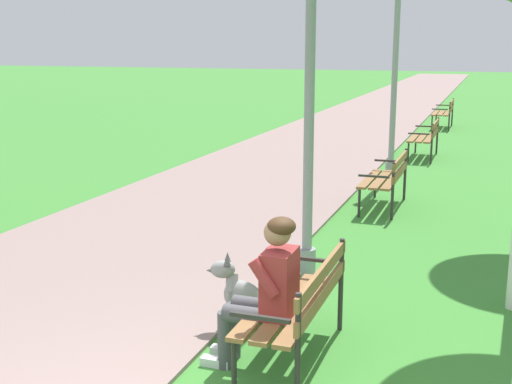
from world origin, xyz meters
TOP-DOWN VIEW (x-y plane):
  - paved_path at (-2.31, 24.00)m, footprint 3.93×60.00m
  - park_bench_near at (0.45, 1.54)m, footprint 0.55×1.50m
  - park_bench_mid at (0.32, 6.94)m, footprint 0.55×1.50m
  - park_bench_far at (0.42, 11.91)m, footprint 0.55×1.50m
  - park_bench_furthest at (0.40, 17.61)m, footprint 0.55×1.50m
  - person_seated_on_near_bench at (0.24, 1.31)m, footprint 0.74×0.49m
  - dog_grey at (-0.14, 1.98)m, footprint 0.80×0.43m
  - lamp_post_near at (-0.04, 3.56)m, footprint 0.24×0.24m
  - lamp_post_mid at (0.01, 9.43)m, footprint 0.24×0.24m

SIDE VIEW (x-z plane):
  - paved_path at x=-2.31m, z-range 0.00..0.04m
  - dog_grey at x=-0.14m, z-range -0.09..0.61m
  - park_bench_near at x=0.45m, z-range 0.09..0.94m
  - park_bench_mid at x=0.32m, z-range 0.09..0.94m
  - park_bench_far at x=0.42m, z-range 0.09..0.94m
  - park_bench_furthest at x=0.40m, z-range 0.09..0.94m
  - person_seated_on_near_bench at x=0.24m, z-range 0.06..1.31m
  - lamp_post_near at x=-0.04m, z-range 0.07..4.33m
  - lamp_post_mid at x=0.01m, z-range 0.08..4.67m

